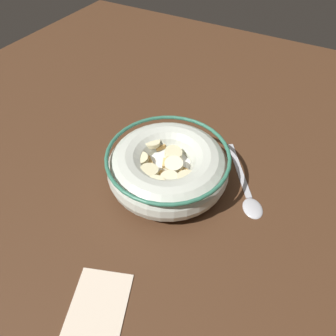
{
  "coord_description": "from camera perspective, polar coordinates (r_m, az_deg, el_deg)",
  "views": [
    {
      "loc": [
        28.71,
        15.9,
        38.22
      ],
      "look_at": [
        0.0,
        0.0,
        3.0
      ],
      "focal_mm": 32.24,
      "sensor_mm": 36.0,
      "label": 1
    }
  ],
  "objects": [
    {
      "name": "ground_plane",
      "position": [
        0.51,
        0.0,
        -3.06
      ],
      "size": [
        126.6,
        126.6,
        2.0
      ],
      "primitive_type": "cube",
      "color": "#472B19"
    },
    {
      "name": "cereal_bowl",
      "position": [
        0.48,
        -0.02,
        0.27
      ],
      "size": [
        19.34,
        19.34,
        6.22
      ],
      "color": "beige",
      "rests_on": "ground_plane"
    },
    {
      "name": "spoon",
      "position": [
        0.5,
        14.92,
        -4.71
      ],
      "size": [
        14.69,
        11.04,
        0.8
      ],
      "color": "#B7B7BC",
      "rests_on": "ground_plane"
    },
    {
      "name": "folded_napkin",
      "position": [
        0.41,
        -13.63,
        -25.67
      ],
      "size": [
        12.98,
        10.32,
        0.3
      ],
      "primitive_type": "cube",
      "rotation": [
        0.0,
        0.0,
        0.36
      ],
      "color": "beige",
      "rests_on": "ground_plane"
    }
  ]
}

